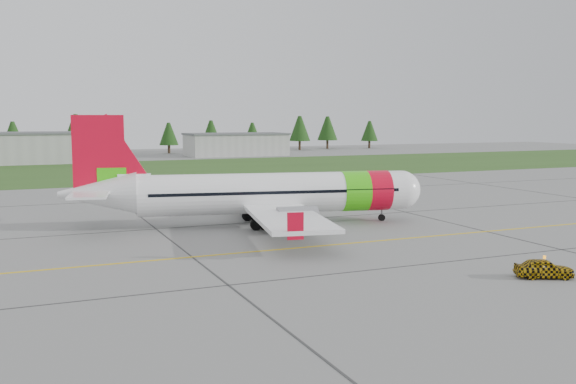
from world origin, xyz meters
name	(u,v)px	position (x,y,z in m)	size (l,w,h in m)	color
ground	(447,262)	(0.00, 0.00, 0.00)	(320.00, 320.00, 0.00)	gray
aircraft	(266,194)	(-5.60, 18.37, 2.78)	(31.55, 29.51, 9.64)	white
follow_me_car	(545,250)	(2.66, -5.69, 1.69)	(1.36, 1.15, 3.38)	#E0AD0C
grass_strip	(169,169)	(0.00, 82.00, 0.01)	(320.00, 50.00, 0.03)	#30561E
taxi_guideline	(383,240)	(0.00, 8.00, 0.01)	(120.00, 0.25, 0.02)	gold
hangar_east	(236,145)	(25.00, 118.00, 2.60)	(24.00, 12.00, 5.20)	#A8A8A3
treeline	(121,135)	(0.00, 138.00, 5.00)	(160.00, 8.00, 10.00)	#1C3F14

